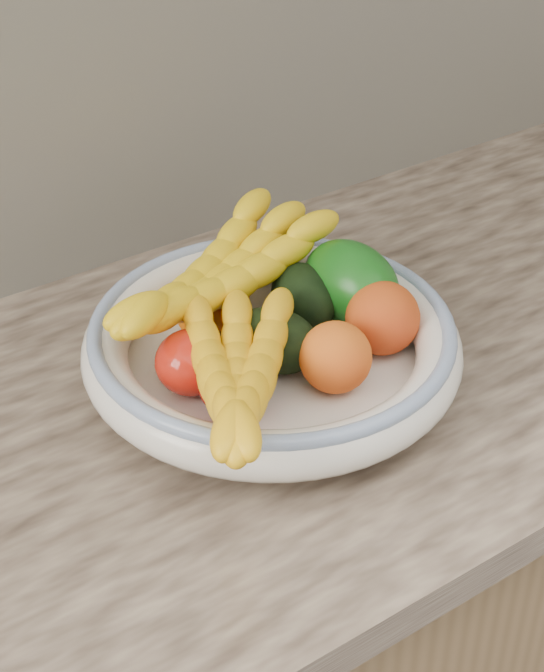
{
  "coord_description": "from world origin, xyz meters",
  "views": [
    {
      "loc": [
        -0.49,
        0.95,
        1.56
      ],
      "look_at": [
        0.0,
        1.66,
        0.96
      ],
      "focal_mm": 55.0,
      "sensor_mm": 36.0,
      "label": 1
    }
  ],
  "objects": [
    {
      "name": "tomato_left",
      "position": [
        -0.09,
        1.67,
        0.96
      ],
      "size": [
        0.08,
        0.08,
        0.07
      ],
      "primitive_type": "ellipsoid",
      "rotation": [
        0.0,
        0.0,
        -0.09
      ],
      "color": "red",
      "rests_on": "fruit_bowl"
    },
    {
      "name": "banana_bunch_front",
      "position": [
        -0.09,
        1.59,
        0.98
      ],
      "size": [
        0.26,
        0.32,
        0.08
      ],
      "primitive_type": null,
      "rotation": [
        0.0,
        0.0,
        0.99
      ],
      "color": "yellow",
      "rests_on": "fruit_bowl"
    },
    {
      "name": "peach_right",
      "position": [
        0.11,
        1.61,
        0.97
      ],
      "size": [
        0.1,
        0.1,
        0.08
      ],
      "primitive_type": "ellipsoid",
      "rotation": [
        0.0,
        0.0,
        -0.41
      ],
      "color": "orange",
      "rests_on": "fruit_bowl"
    },
    {
      "name": "clementine_back_left",
      "position": [
        -0.04,
        1.74,
        0.95
      ],
      "size": [
        0.05,
        0.05,
        0.05
      ],
      "primitive_type": "ellipsoid",
      "rotation": [
        0.0,
        0.0,
        -0.04
      ],
      "color": "orange",
      "rests_on": "fruit_bowl"
    },
    {
      "name": "fruit_bowl",
      "position": [
        0.0,
        1.66,
        0.95
      ],
      "size": [
        0.39,
        0.39,
        0.08
      ],
      "color": "silver",
      "rests_on": "kitchen_counter"
    },
    {
      "name": "banana_bunch_back",
      "position": [
        -0.02,
        1.74,
        0.99
      ],
      "size": [
        0.35,
        0.23,
        0.09
      ],
      "primitive_type": null,
      "rotation": [
        0.0,
        0.0,
        0.35
      ],
      "color": "yellow",
      "rests_on": "fruit_bowl"
    },
    {
      "name": "avocado_center",
      "position": [
        -0.01,
        1.65,
        0.96
      ],
      "size": [
        0.11,
        0.12,
        0.07
      ],
      "primitive_type": "ellipsoid",
      "rotation": [
        0.0,
        0.0,
        0.54
      ],
      "color": "black",
      "rests_on": "fruit_bowl"
    },
    {
      "name": "clementine_back_mid",
      "position": [
        -0.01,
        1.75,
        0.95
      ],
      "size": [
        0.07,
        0.07,
        0.05
      ],
      "primitive_type": "ellipsoid",
      "rotation": [
        0.0,
        0.0,
        -0.19
      ],
      "color": "#FC6305",
      "rests_on": "fruit_bowl"
    },
    {
      "name": "kitchen_counter",
      "position": [
        0.0,
        1.69,
        0.46
      ],
      "size": [
        2.44,
        0.66,
        1.4
      ],
      "color": "brown",
      "rests_on": "ground"
    },
    {
      "name": "avocado_right",
      "position": [
        0.07,
        1.7,
        0.96
      ],
      "size": [
        0.09,
        0.11,
        0.07
      ],
      "primitive_type": "ellipsoid",
      "rotation": [
        0.0,
        0.0,
        -0.23
      ],
      "color": "black",
      "rests_on": "fruit_bowl"
    },
    {
      "name": "tomato_near_left",
      "position": [
        -0.08,
        1.61,
        0.96
      ],
      "size": [
        0.09,
        0.09,
        0.06
      ],
      "primitive_type": "ellipsoid",
      "rotation": [
        0.0,
        0.0,
        -0.37
      ],
      "color": "#B50003",
      "rests_on": "fruit_bowl"
    },
    {
      "name": "green_mango",
      "position": [
        0.11,
        1.67,
        0.98
      ],
      "size": [
        0.11,
        0.13,
        0.11
      ],
      "primitive_type": "ellipsoid",
      "rotation": [
        0.0,
        0.31,
        0.05
      ],
      "color": "#0E4D0F",
      "rests_on": "fruit_bowl"
    },
    {
      "name": "clementine_back_right",
      "position": [
        0.02,
        1.77,
        0.95
      ],
      "size": [
        0.06,
        0.06,
        0.05
      ],
      "primitive_type": "ellipsoid",
      "rotation": [
        0.0,
        0.0,
        0.12
      ],
      "color": "#FF6105",
      "rests_on": "fruit_bowl"
    },
    {
      "name": "peach_front",
      "position": [
        0.03,
        1.59,
        0.97
      ],
      "size": [
        0.09,
        0.09,
        0.07
      ],
      "primitive_type": "ellipsoid",
      "rotation": [
        0.0,
        0.0,
        -0.24
      ],
      "color": "orange",
      "rests_on": "fruit_bowl"
    }
  ]
}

